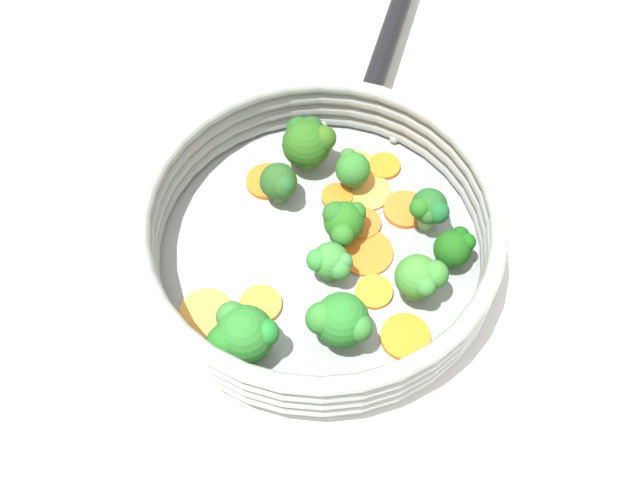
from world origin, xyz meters
name	(u,v)px	position (x,y,z in m)	size (l,w,h in m)	color
ground_plane	(320,258)	(0.00, 0.00, 0.00)	(4.00, 4.00, 0.00)	white
skillet	(320,254)	(0.00, 0.00, 0.01)	(0.29, 0.29, 0.02)	#939699
skillet_rim_wall	(320,231)	(0.00, 0.00, 0.04)	(0.31, 0.31, 0.06)	#969A95
skillet_handle	(388,40)	(-0.16, 0.20, 0.03)	(0.02, 0.02, 0.22)	black
skillet_rivet_left	(394,139)	(-0.06, 0.13, 0.02)	(0.01, 0.01, 0.01)	#989A99
skillet_rivet_right	(324,123)	(-0.11, 0.08, 0.02)	(0.01, 0.01, 0.01)	#98949A
carrot_slice_0	(337,197)	(-0.04, 0.04, 0.02)	(0.03, 0.03, 0.01)	orange
carrot_slice_1	(263,184)	(-0.09, 0.00, 0.02)	(0.04, 0.04, 0.00)	orange
carrot_slice_2	(405,210)	(0.01, 0.09, 0.02)	(0.04, 0.04, 0.00)	orange
carrot_slice_3	(208,317)	(0.00, -0.11, 0.02)	(0.05, 0.05, 0.00)	#EF9C3D
carrot_slice_4	(374,292)	(0.06, 0.01, 0.02)	(0.03, 0.03, 0.00)	orange
carrot_slice_5	(357,169)	(-0.05, 0.08, 0.02)	(0.04, 0.04, 0.00)	orange
carrot_slice_6	(365,226)	(0.00, 0.05, 0.02)	(0.03, 0.03, 0.00)	orange
carrot_slice_7	(367,191)	(-0.03, 0.07, 0.02)	(0.04, 0.04, 0.00)	#EA9842
carrot_slice_8	(261,304)	(0.02, -0.07, 0.02)	(0.04, 0.04, 0.01)	orange
carrot_slice_9	(384,166)	(-0.04, 0.10, 0.02)	(0.03, 0.03, 0.00)	orange
carrot_slice_10	(366,253)	(0.03, 0.03, 0.02)	(0.05, 0.05, 0.00)	orange
carrot_slice_11	(405,337)	(0.11, 0.01, 0.02)	(0.04, 0.04, 0.01)	orange
broccoli_floret_0	(454,247)	(0.07, 0.09, 0.04)	(0.03, 0.03, 0.04)	#709460
broccoli_floret_1	(352,168)	(-0.04, 0.06, 0.04)	(0.03, 0.03, 0.04)	#60924C
broccoli_floret_2	(346,224)	(0.00, 0.02, 0.04)	(0.04, 0.04, 0.04)	#8CB15D
broccoli_floret_3	(279,184)	(-0.06, 0.00, 0.04)	(0.04, 0.03, 0.04)	#6C8653
broccoli_floret_4	(429,209)	(0.03, 0.09, 0.04)	(0.04, 0.04, 0.04)	#86B55F
broccoli_floret_5	(331,262)	(0.03, -0.01, 0.04)	(0.04, 0.04, 0.04)	#5D944A
broccoli_floret_6	(242,334)	(0.05, -0.10, 0.05)	(0.05, 0.06, 0.05)	#7D984E
broccoli_floret_7	(340,321)	(0.08, -0.03, 0.05)	(0.05, 0.05, 0.05)	#7DB460
broccoli_floret_8	(422,277)	(0.08, 0.04, 0.05)	(0.04, 0.04, 0.05)	#8BB260
broccoli_floret_9	(308,141)	(-0.09, 0.04, 0.05)	(0.05, 0.05, 0.05)	#82B262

